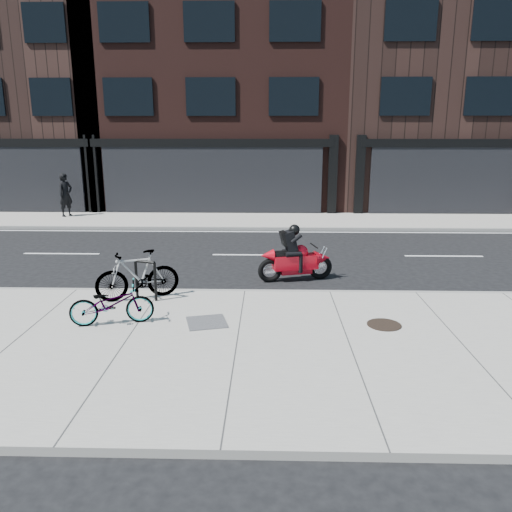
{
  "coord_description": "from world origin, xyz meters",
  "views": [
    {
      "loc": [
        0.56,
        -13.14,
        3.81
      ],
      "look_at": [
        0.26,
        -1.67,
        0.9
      ],
      "focal_mm": 35.0,
      "sensor_mm": 36.0,
      "label": 1
    }
  ],
  "objects_px": {
    "bicycle_rear": "(137,275)",
    "manhole_cover": "(384,325)",
    "bike_rack": "(146,277)",
    "pedestrian": "(66,195)",
    "utility_grate": "(207,322)",
    "motorcycle": "(299,258)",
    "bicycle_front": "(112,304)"
  },
  "relations": [
    {
      "from": "motorcycle",
      "to": "pedestrian",
      "type": "distance_m",
      "value": 13.17
    },
    {
      "from": "bicycle_front",
      "to": "bicycle_rear",
      "type": "distance_m",
      "value": 1.51
    },
    {
      "from": "manhole_cover",
      "to": "bicycle_front",
      "type": "bearing_deg",
      "value": -179.21
    },
    {
      "from": "bicycle_rear",
      "to": "pedestrian",
      "type": "height_order",
      "value": "pedestrian"
    },
    {
      "from": "bicycle_front",
      "to": "utility_grate",
      "type": "bearing_deg",
      "value": -100.18
    },
    {
      "from": "bicycle_rear",
      "to": "manhole_cover",
      "type": "distance_m",
      "value": 5.38
    },
    {
      "from": "pedestrian",
      "to": "manhole_cover",
      "type": "bearing_deg",
      "value": -109.42
    },
    {
      "from": "bike_rack",
      "to": "bicycle_front",
      "type": "height_order",
      "value": "bike_rack"
    },
    {
      "from": "bicycle_rear",
      "to": "utility_grate",
      "type": "distance_m",
      "value": 2.26
    },
    {
      "from": "motorcycle",
      "to": "pedestrian",
      "type": "height_order",
      "value": "pedestrian"
    },
    {
      "from": "bicycle_front",
      "to": "bicycle_rear",
      "type": "height_order",
      "value": "bicycle_rear"
    },
    {
      "from": "bicycle_front",
      "to": "pedestrian",
      "type": "height_order",
      "value": "pedestrian"
    },
    {
      "from": "bicycle_rear",
      "to": "motorcycle",
      "type": "xyz_separation_m",
      "value": [
        3.69,
        1.95,
        -0.08
      ]
    },
    {
      "from": "bike_rack",
      "to": "bicycle_rear",
      "type": "distance_m",
      "value": 0.2
    },
    {
      "from": "motorcycle",
      "to": "bike_rack",
      "type": "bearing_deg",
      "value": -163.89
    },
    {
      "from": "pedestrian",
      "to": "utility_grate",
      "type": "xyz_separation_m",
      "value": [
        7.64,
        -12.3,
        -0.93
      ]
    },
    {
      "from": "bicycle_rear",
      "to": "utility_grate",
      "type": "bearing_deg",
      "value": 27.9
    },
    {
      "from": "bike_rack",
      "to": "bicycle_rear",
      "type": "height_order",
      "value": "bicycle_rear"
    },
    {
      "from": "utility_grate",
      "to": "bike_rack",
      "type": "bearing_deg",
      "value": 138.34
    },
    {
      "from": "bicycle_front",
      "to": "motorcycle",
      "type": "relative_size",
      "value": 0.81
    },
    {
      "from": "pedestrian",
      "to": "manhole_cover",
      "type": "relative_size",
      "value": 2.83
    },
    {
      "from": "motorcycle",
      "to": "utility_grate",
      "type": "height_order",
      "value": "motorcycle"
    },
    {
      "from": "bicycle_front",
      "to": "bicycle_rear",
      "type": "relative_size",
      "value": 0.87
    },
    {
      "from": "bicycle_rear",
      "to": "manhole_cover",
      "type": "height_order",
      "value": "bicycle_rear"
    },
    {
      "from": "pedestrian",
      "to": "bike_rack",
      "type": "bearing_deg",
      "value": -122.15
    },
    {
      "from": "bicycle_front",
      "to": "manhole_cover",
      "type": "distance_m",
      "value": 5.3
    },
    {
      "from": "bicycle_rear",
      "to": "utility_grate",
      "type": "xyz_separation_m",
      "value": [
        1.7,
        -1.39,
        -0.55
      ]
    },
    {
      "from": "pedestrian",
      "to": "bicycle_rear",
      "type": "bearing_deg",
      "value": -122.82
    },
    {
      "from": "manhole_cover",
      "to": "pedestrian",
      "type": "bearing_deg",
      "value": 132.0
    },
    {
      "from": "bicycle_rear",
      "to": "manhole_cover",
      "type": "bearing_deg",
      "value": 51.71
    },
    {
      "from": "bike_rack",
      "to": "manhole_cover",
      "type": "distance_m",
      "value": 5.18
    },
    {
      "from": "bike_rack",
      "to": "bicycle_rear",
      "type": "xyz_separation_m",
      "value": [
        -0.19,
        0.05,
        0.02
      ]
    }
  ]
}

